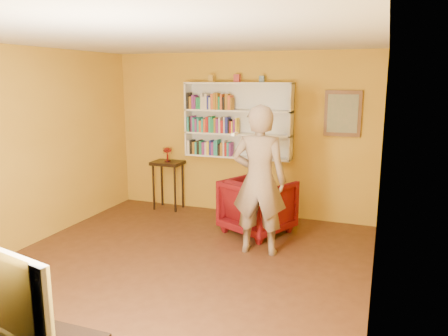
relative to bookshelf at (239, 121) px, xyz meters
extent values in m
cube|color=#442616|center=(0.00, -2.41, -1.65)|extent=(5.30, 5.80, 0.12)
cube|color=#BA8922|center=(0.00, 0.11, -0.24)|extent=(5.30, 0.04, 2.70)
cube|color=#BA8922|center=(-2.27, -2.41, -0.24)|extent=(0.04, 5.80, 2.70)
cube|color=#BA8922|center=(2.27, -2.41, -0.24)|extent=(0.04, 5.80, 2.70)
cube|color=silver|center=(0.00, -2.41, 1.14)|extent=(5.30, 5.80, 0.06)
cube|color=silver|center=(0.00, 0.07, 0.01)|extent=(1.80, 0.03, 1.20)
cube|color=silver|center=(-0.89, -0.06, 0.01)|extent=(0.03, 0.28, 1.20)
cube|color=silver|center=(0.89, -0.06, 0.01)|extent=(0.03, 0.28, 1.20)
cube|color=silver|center=(0.00, -0.06, -0.59)|extent=(1.80, 0.28, 0.03)
cube|color=silver|center=(0.00, -0.06, -0.21)|extent=(1.80, 0.28, 0.03)
cube|color=silver|center=(0.00, -0.06, 0.17)|extent=(1.80, 0.28, 0.03)
cube|color=silver|center=(0.00, -0.06, 0.61)|extent=(1.80, 0.28, 0.03)
cube|color=beige|center=(-0.84, -0.11, -0.46)|extent=(0.04, 0.16, 0.23)
cube|color=black|center=(-0.79, -0.11, -0.46)|extent=(0.04, 0.16, 0.24)
cube|color=#96651B|center=(-0.75, -0.10, -0.48)|extent=(0.04, 0.18, 0.20)
cube|color=teal|center=(-0.70, -0.11, -0.47)|extent=(0.03, 0.16, 0.21)
cube|color=black|center=(-0.66, -0.10, -0.46)|extent=(0.04, 0.19, 0.23)
cube|color=#1C8250|center=(-0.62, -0.11, -0.47)|extent=(0.04, 0.15, 0.23)
cube|color=#722A7E|center=(-0.57, -0.10, -0.48)|extent=(0.04, 0.17, 0.21)
cube|color=beige|center=(-0.53, -0.10, -0.47)|extent=(0.03, 0.17, 0.21)
cube|color=yellow|center=(-0.49, -0.12, -0.47)|extent=(0.04, 0.14, 0.23)
cube|color=navy|center=(-0.44, -0.11, -0.46)|extent=(0.03, 0.15, 0.25)
cube|color=#722A7E|center=(-0.40, -0.12, -0.47)|extent=(0.04, 0.14, 0.22)
cube|color=teal|center=(-0.36, -0.11, -0.46)|extent=(0.04, 0.15, 0.24)
cube|color=teal|center=(-0.33, -0.10, -0.45)|extent=(0.03, 0.18, 0.26)
cube|color=black|center=(-0.29, -0.11, -0.48)|extent=(0.04, 0.16, 0.19)
cube|color=#96651B|center=(-0.24, -0.11, -0.47)|extent=(0.04, 0.17, 0.21)
cube|color=beige|center=(-0.20, -0.11, -0.46)|extent=(0.03, 0.16, 0.25)
cube|color=maroon|center=(-0.17, -0.12, -0.47)|extent=(0.04, 0.15, 0.22)
cube|color=teal|center=(-0.13, -0.11, -0.47)|extent=(0.03, 0.17, 0.23)
cube|color=#722A7E|center=(-0.09, -0.11, -0.47)|extent=(0.03, 0.16, 0.22)
cube|color=teal|center=(-0.84, -0.12, -0.08)|extent=(0.03, 0.15, 0.25)
cube|color=black|center=(-0.81, -0.11, -0.07)|extent=(0.03, 0.17, 0.26)
cube|color=#722A7E|center=(-0.78, -0.09, -0.07)|extent=(0.02, 0.19, 0.26)
cube|color=teal|center=(-0.74, -0.10, -0.08)|extent=(0.04, 0.18, 0.24)
cube|color=#722A7E|center=(-0.70, -0.11, -0.09)|extent=(0.03, 0.15, 0.22)
cube|color=teal|center=(-0.66, -0.10, -0.08)|extent=(0.03, 0.19, 0.24)
cube|color=#CC5928|center=(-0.62, -0.10, -0.10)|extent=(0.04, 0.18, 0.19)
cube|color=teal|center=(-0.58, -0.12, -0.09)|extent=(0.03, 0.14, 0.23)
cube|color=#CC5928|center=(-0.54, -0.10, -0.09)|extent=(0.04, 0.19, 0.22)
cube|color=maroon|center=(-0.49, -0.11, -0.07)|extent=(0.04, 0.17, 0.26)
cube|color=teal|center=(-0.45, -0.10, -0.07)|extent=(0.03, 0.19, 0.26)
cube|color=#1C8250|center=(-0.42, -0.11, -0.07)|extent=(0.03, 0.15, 0.27)
cube|color=#1C8250|center=(-0.39, -0.12, -0.08)|extent=(0.02, 0.15, 0.23)
cube|color=#96651B|center=(-0.36, -0.11, -0.08)|extent=(0.03, 0.16, 0.24)
cube|color=#722A7E|center=(-0.32, -0.10, -0.08)|extent=(0.04, 0.18, 0.23)
cube|color=beige|center=(-0.27, -0.10, -0.07)|extent=(0.03, 0.19, 0.26)
cube|color=maroon|center=(-0.23, -0.10, -0.10)|extent=(0.04, 0.17, 0.20)
cube|color=beige|center=(-0.19, -0.11, -0.07)|extent=(0.02, 0.17, 0.26)
cube|color=navy|center=(-0.15, -0.10, -0.07)|extent=(0.04, 0.18, 0.26)
cube|color=black|center=(-0.11, -0.11, -0.09)|extent=(0.03, 0.16, 0.22)
cube|color=maroon|center=(-0.09, -0.12, -0.10)|extent=(0.02, 0.14, 0.20)
cube|color=yellow|center=(-0.06, -0.12, -0.10)|extent=(0.02, 0.15, 0.20)
cube|color=#722A7E|center=(-0.02, -0.10, -0.09)|extent=(0.04, 0.19, 0.23)
cube|color=yellow|center=(0.01, -0.11, -0.07)|extent=(0.02, 0.15, 0.25)
cube|color=black|center=(-0.84, -0.11, 0.31)|extent=(0.04, 0.15, 0.27)
cube|color=#96651B|center=(-0.79, -0.11, 0.28)|extent=(0.04, 0.17, 0.21)
cube|color=#722A7E|center=(-0.75, -0.10, 0.30)|extent=(0.04, 0.17, 0.23)
cube|color=#722A7E|center=(-0.71, -0.11, 0.29)|extent=(0.03, 0.15, 0.21)
cube|color=#1C8250|center=(-0.67, -0.11, 0.28)|extent=(0.04, 0.17, 0.19)
cube|color=#1C8250|center=(-0.63, -0.10, 0.28)|extent=(0.04, 0.17, 0.19)
cube|color=beige|center=(-0.59, -0.11, 0.31)|extent=(0.03, 0.16, 0.26)
cube|color=beige|center=(-0.56, -0.10, 0.28)|extent=(0.03, 0.18, 0.21)
cube|color=beige|center=(-0.52, -0.10, 0.30)|extent=(0.04, 0.19, 0.25)
cube|color=navy|center=(-0.48, -0.11, 0.29)|extent=(0.03, 0.15, 0.21)
cube|color=beige|center=(-0.45, -0.10, 0.28)|extent=(0.03, 0.18, 0.20)
cube|color=#CC5928|center=(-0.41, -0.11, 0.31)|extent=(0.04, 0.17, 0.26)
cube|color=#96651B|center=(-0.36, -0.12, 0.31)|extent=(0.04, 0.14, 0.27)
cube|color=#96651B|center=(-0.32, -0.11, 0.31)|extent=(0.03, 0.15, 0.26)
cube|color=#1C8250|center=(-0.28, -0.10, 0.29)|extent=(0.03, 0.18, 0.21)
cube|color=#CC5928|center=(-0.25, -0.11, 0.31)|extent=(0.03, 0.17, 0.25)
cube|color=black|center=(-0.20, -0.10, 0.28)|extent=(0.04, 0.18, 0.21)
cube|color=#96651B|center=(-0.16, -0.11, 0.31)|extent=(0.04, 0.16, 0.26)
cube|color=#CC5928|center=(-0.11, -0.10, 0.30)|extent=(0.04, 0.19, 0.23)
cube|color=#96651B|center=(-0.08, -0.12, 0.28)|extent=(0.02, 0.15, 0.19)
cube|color=#BA9035|center=(-0.46, -0.06, 0.68)|extent=(0.08, 0.08, 0.11)
cube|color=#A23639|center=(-0.01, -0.06, 0.68)|extent=(0.09, 0.09, 0.13)
cube|color=slate|center=(0.40, -0.06, 0.67)|extent=(0.07, 0.07, 0.10)
cube|color=#523017|center=(1.65, 0.06, 0.16)|extent=(0.55, 0.04, 0.70)
cube|color=gray|center=(1.65, 0.03, 0.16)|extent=(0.45, 0.02, 0.58)
cylinder|color=black|center=(-1.46, -0.31, -1.20)|extent=(0.04, 0.04, 0.80)
cylinder|color=black|center=(-1.05, -0.31, -1.20)|extent=(0.04, 0.04, 0.80)
cylinder|color=black|center=(-1.46, -0.01, -1.20)|extent=(0.04, 0.04, 0.80)
cylinder|color=black|center=(-1.05, -0.01, -1.20)|extent=(0.04, 0.04, 0.80)
cube|color=black|center=(-1.25, -0.16, -0.77)|extent=(0.52, 0.40, 0.06)
cylinder|color=maroon|center=(-1.25, -0.16, -0.73)|extent=(0.10, 0.10, 0.02)
cylinder|color=maroon|center=(-1.25, -0.16, -0.66)|extent=(0.03, 0.03, 0.13)
ellipsoid|color=maroon|center=(-1.25, -0.16, -0.54)|extent=(0.14, 0.14, 0.09)
cylinder|color=#F8E1A9|center=(-1.18, -0.16, -0.55)|extent=(0.01, 0.01, 0.10)
cylinder|color=#F8E1A9|center=(-1.19, -0.12, -0.55)|extent=(0.01, 0.01, 0.10)
cylinder|color=#F8E1A9|center=(-1.22, -0.09, -0.55)|extent=(0.01, 0.01, 0.10)
cylinder|color=#F8E1A9|center=(-1.26, -0.09, -0.55)|extent=(0.01, 0.01, 0.10)
cylinder|color=#F8E1A9|center=(-1.30, -0.11, -0.55)|extent=(0.01, 0.01, 0.10)
cylinder|color=#F8E1A9|center=(-1.32, -0.14, -0.55)|extent=(0.01, 0.01, 0.10)
cylinder|color=#F8E1A9|center=(-1.32, -0.18, -0.55)|extent=(0.01, 0.01, 0.10)
cylinder|color=#F8E1A9|center=(-1.30, -0.21, -0.55)|extent=(0.01, 0.01, 0.10)
cylinder|color=#F8E1A9|center=(-1.26, -0.23, -0.55)|extent=(0.01, 0.01, 0.10)
cylinder|color=#F8E1A9|center=(-1.22, -0.22, -0.55)|extent=(0.01, 0.01, 0.10)
cylinder|color=#F8E1A9|center=(-1.19, -0.20, -0.55)|extent=(0.01, 0.01, 0.10)
imported|color=#4B050E|center=(0.57, -0.79, -1.18)|extent=(1.18, 1.19, 0.82)
imported|color=#7B675A|center=(0.79, -1.53, -0.61)|extent=(0.75, 0.53, 1.96)
cube|color=silver|center=(0.58, -1.90, 0.03)|extent=(0.04, 0.15, 0.04)
imported|color=black|center=(-0.14, -4.66, -0.78)|extent=(1.19, 0.42, 0.68)
camera|label=1|loc=(2.28, -6.83, 0.68)|focal=35.00mm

